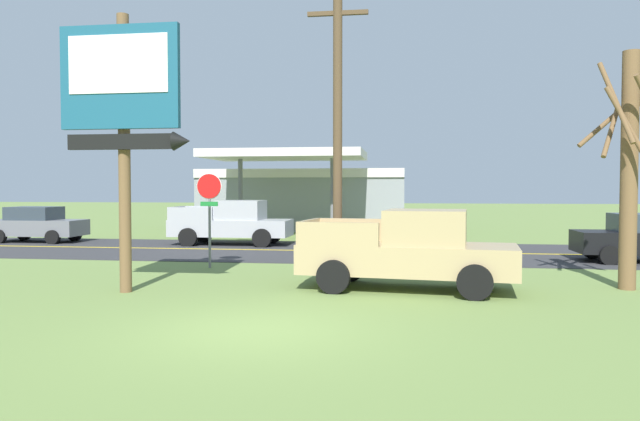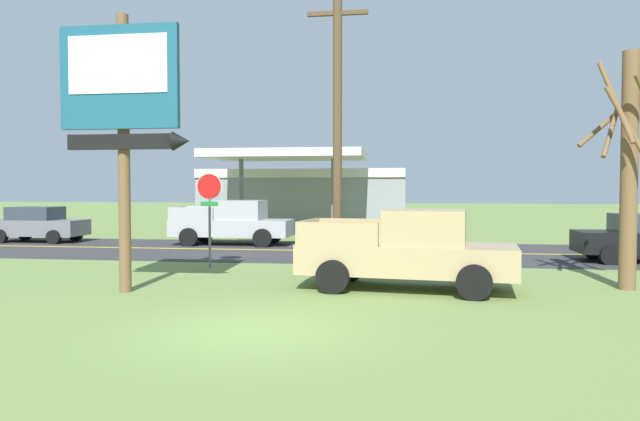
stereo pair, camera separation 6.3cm
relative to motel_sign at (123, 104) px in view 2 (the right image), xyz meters
The scene contains 11 objects.
ground_plane 6.74m from the motel_sign, 38.35° to the right, with size 180.00×180.00×0.00m, color olive.
road_asphalt 11.53m from the motel_sign, 68.12° to the left, with size 140.00×8.00×0.02m, color #333335.
road_centre_line 11.52m from the motel_sign, 68.12° to the left, with size 126.00×0.20×0.01m, color gold.
motel_sign is the anchor object (origin of this frame).
stop_sign 5.18m from the motel_sign, 83.38° to the left, with size 0.80×0.08×2.95m.
utility_pole 5.79m from the motel_sign, 36.24° to the left, with size 1.90×0.26×8.67m.
bare_tree 12.24m from the motel_sign, 10.54° to the left, with size 1.91×1.93×5.81m.
gas_station 22.23m from the motel_sign, 88.56° to the left, with size 12.00×11.50×4.40m.
pickup_tan_parked_on_lawn 7.66m from the motel_sign, 12.04° to the left, with size 5.39×2.69×1.96m.
pickup_silver_on_road 12.40m from the motel_sign, 94.34° to the left, with size 5.20×2.24×1.96m.
car_grey_mid_lane 16.08m from the motel_sign, 130.75° to the left, with size 4.20×2.00×1.64m.
Camera 2 is at (2.61, -9.91, 2.48)m, focal length 33.01 mm.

